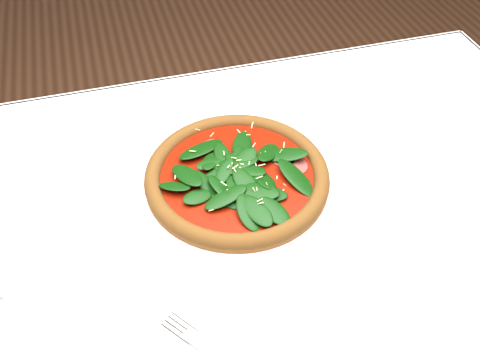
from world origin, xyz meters
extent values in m
cube|color=white|center=(0.00, 0.00, 0.73)|extent=(1.20, 0.80, 0.04)
cylinder|color=#503720|center=(0.54, 0.34, 0.35)|extent=(0.06, 0.06, 0.71)
cube|color=white|center=(0.00, 0.40, 0.64)|extent=(1.20, 0.01, 0.22)
cylinder|color=white|center=(-0.01, 0.07, 0.76)|extent=(0.34, 0.34, 0.01)
torus|color=white|center=(-0.01, 0.07, 0.76)|extent=(0.34, 0.34, 0.01)
cylinder|color=#995525|center=(-0.01, 0.07, 0.77)|extent=(0.36, 0.36, 0.01)
torus|color=#975A22|center=(-0.01, 0.07, 0.77)|extent=(0.36, 0.36, 0.02)
cylinder|color=#931505|center=(-0.01, 0.07, 0.77)|extent=(0.30, 0.30, 0.00)
cylinder|color=brown|center=(-0.01, 0.07, 0.78)|extent=(0.26, 0.26, 0.00)
ellipsoid|color=#0B3609|center=(-0.01, 0.07, 0.79)|extent=(0.29, 0.29, 0.02)
cylinder|color=#F6E4A0|center=(-0.01, 0.07, 0.79)|extent=(0.26, 0.26, 0.00)
cylinder|color=white|center=(-0.36, -0.04, 0.75)|extent=(0.08, 0.08, 0.00)
cube|color=silver|center=(-0.15, -0.15, 0.76)|extent=(0.05, 0.05, 0.00)
cylinder|color=white|center=(0.31, 0.30, 0.75)|extent=(0.14, 0.14, 0.01)
torus|color=white|center=(0.31, 0.30, 0.76)|extent=(0.14, 0.14, 0.01)
camera|label=1|loc=(-0.17, -0.50, 1.36)|focal=40.00mm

